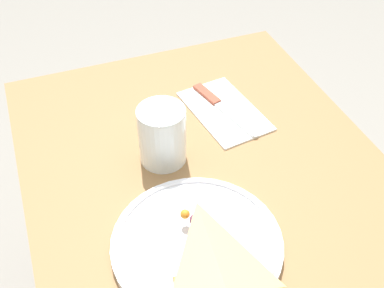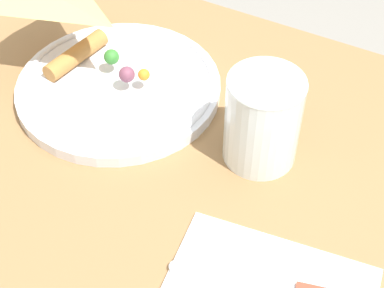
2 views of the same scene
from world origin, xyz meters
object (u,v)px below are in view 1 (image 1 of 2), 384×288
(plate_pizza, at_px, (197,242))
(milk_glass, at_px, (162,136))
(dining_table, at_px, (215,234))
(napkin_folded, at_px, (224,111))
(butter_knife, at_px, (221,106))

(plate_pizza, xyz_separation_m, milk_glass, (-0.21, 0.01, 0.04))
(plate_pizza, distance_m, milk_glass, 0.21)
(plate_pizza, bearing_deg, dining_table, 142.54)
(napkin_folded, distance_m, butter_knife, 0.01)
(milk_glass, distance_m, napkin_folded, 0.19)
(plate_pizza, relative_size, napkin_folded, 1.24)
(milk_glass, bearing_deg, napkin_folded, 117.79)
(plate_pizza, bearing_deg, milk_glass, 176.31)
(plate_pizza, relative_size, milk_glass, 2.36)
(plate_pizza, bearing_deg, napkin_folded, 149.33)
(plate_pizza, height_order, milk_glass, milk_glass)
(plate_pizza, xyz_separation_m, butter_knife, (-0.31, 0.17, -0.01))
(dining_table, xyz_separation_m, napkin_folded, (-0.19, 0.10, 0.14))
(butter_knife, bearing_deg, dining_table, -39.28)
(milk_glass, height_order, napkin_folded, milk_glass)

